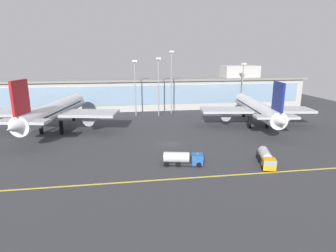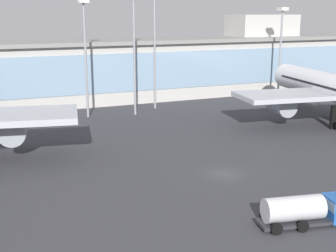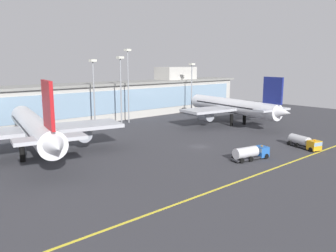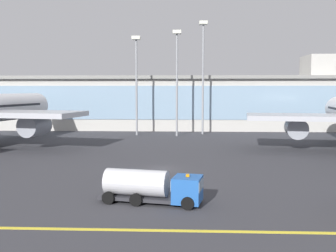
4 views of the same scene
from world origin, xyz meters
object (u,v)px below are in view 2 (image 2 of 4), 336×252
(baggage_tug_near, at_px, (309,209))
(apron_light_mast_far_east, at_px, (85,40))
(apron_light_mast_east, at_px, (155,28))
(apron_light_mast_west, at_px, (134,37))
(apron_light_mast_centre, at_px, (281,38))

(baggage_tug_near, xyz_separation_m, apron_light_mast_far_east, (-8.04, 52.65, 12.74))
(baggage_tug_near, height_order, apron_light_mast_east, apron_light_mast_east)
(baggage_tug_near, height_order, apron_light_mast_west, apron_light_mast_west)
(baggage_tug_near, distance_m, apron_light_mast_west, 52.78)
(baggage_tug_near, relative_size, apron_light_mast_centre, 0.46)
(apron_light_mast_west, distance_m, apron_light_mast_east, 7.15)
(apron_light_mast_west, distance_m, apron_light_mast_far_east, 9.00)
(apron_light_mast_west, relative_size, apron_light_mast_centre, 1.11)
(apron_light_mast_east, bearing_deg, apron_light_mast_centre, -1.65)
(apron_light_mast_west, height_order, apron_light_mast_far_east, apron_light_mast_west)
(apron_light_mast_east, bearing_deg, apron_light_mast_west, -144.41)
(baggage_tug_near, relative_size, apron_light_mast_west, 0.42)
(apron_light_mast_centre, height_order, apron_light_mast_east, apron_light_mast_east)
(apron_light_mast_centre, relative_size, apron_light_mast_east, 0.81)
(apron_light_mast_west, distance_m, apron_light_mast_centre, 35.59)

